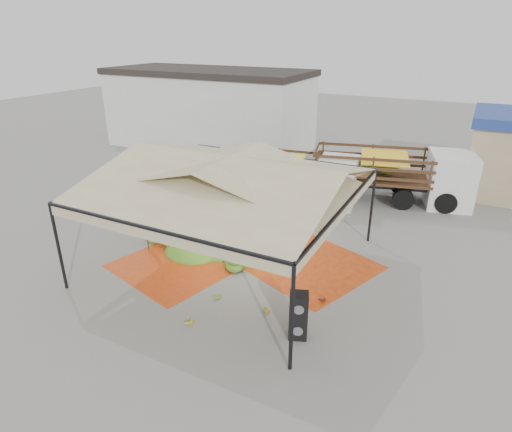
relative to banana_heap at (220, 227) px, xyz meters
The scene contains 17 objects.
ground 1.83m from the banana_heap, 43.11° to the right, with size 90.00×90.00×0.00m, color slate.
canopy_tent 3.15m from the banana_heap, 43.11° to the right, with size 8.10×8.10×4.00m.
building_white 15.67m from the banana_heap, 124.30° to the left, with size 14.30×6.30×5.40m.
tarp_left 2.44m from the banana_heap, 101.12° to the right, with size 3.88×3.70×0.01m, color #D24113.
tarp_right 4.02m from the banana_heap, ahead, with size 3.80×3.98×0.01m, color #CD5413.
banana_heap is the anchor object (origin of this frame).
hand_yellow_a 4.95m from the banana_heap, 42.78° to the right, with size 0.44×0.36×0.20m, color #B29623.
hand_yellow_b 5.25m from the banana_heap, 68.91° to the right, with size 0.45×0.37×0.20m, color gold.
hand_red_a 5.36m from the banana_heap, 21.81° to the right, with size 0.38×0.31×0.17m, color #5A1F14.
hand_red_b 5.69m from the banana_heap, 36.46° to the right, with size 0.49×0.40×0.22m, color #602616.
hand_green 3.92m from the banana_heap, 60.27° to the right, with size 0.41×0.34×0.19m, color #59821B.
hanging_bunches 2.96m from the banana_heap, 13.09° to the right, with size 4.74×0.24×0.20m.
speaker_stack 6.32m from the banana_heap, 38.52° to the right, with size 0.63×0.60×1.40m.
banana_leaves 2.59m from the banana_heap, 141.89° to the right, with size 0.96×1.36×3.70m, color #2B7920, non-canonical shape.
vendor 2.49m from the banana_heap, 66.60° to the left, with size 0.72×0.47×1.98m, color gray.
truck_left 5.97m from the banana_heap, 83.17° to the left, with size 6.83×3.16×2.26m.
truck_right 9.57m from the banana_heap, 56.17° to the left, with size 7.77×4.20×2.53m.
Camera 1 is at (7.06, -11.79, 7.82)m, focal length 30.00 mm.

